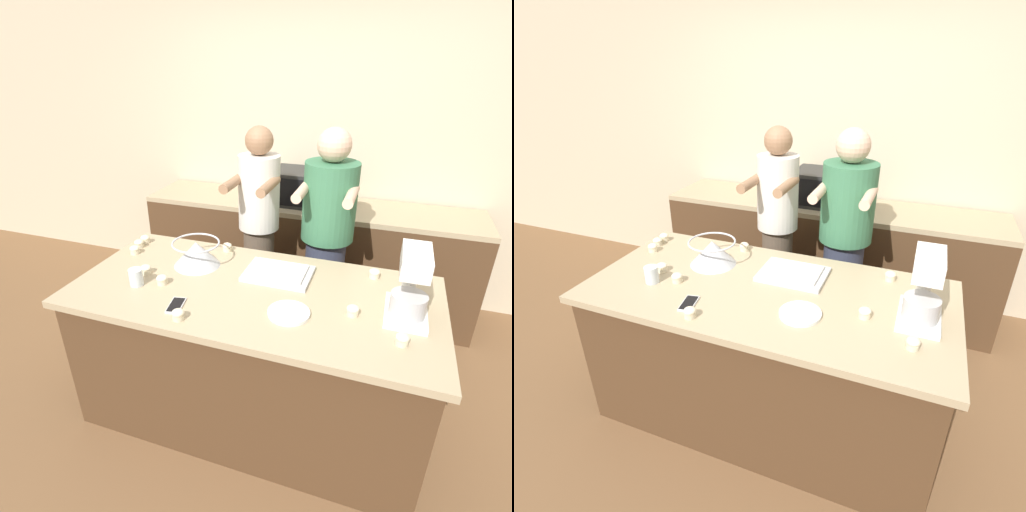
{
  "view_description": "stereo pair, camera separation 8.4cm",
  "coord_description": "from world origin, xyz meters",
  "views": [
    {
      "loc": [
        0.63,
        -1.78,
        2.03
      ],
      "look_at": [
        0.0,
        0.05,
        1.07
      ],
      "focal_mm": 28.0,
      "sensor_mm": 36.0,
      "label": 1
    },
    {
      "loc": [
        0.71,
        -1.75,
        2.03
      ],
      "look_at": [
        0.0,
        0.05,
        1.07
      ],
      "focal_mm": 28.0,
      "sensor_mm": 36.0,
      "label": 2
    }
  ],
  "objects": [
    {
      "name": "cell_phone",
      "position": [
        -0.32,
        -0.29,
        0.9
      ],
      "size": [
        0.1,
        0.15,
        0.01
      ],
      "color": "silver",
      "rests_on": "island_counter"
    },
    {
      "name": "cupcake_8",
      "position": [
        -0.5,
        -0.12,
        0.92
      ],
      "size": [
        0.06,
        0.06,
        0.06
      ],
      "color": "beige",
      "rests_on": "island_counter"
    },
    {
      "name": "island_counter",
      "position": [
        0.0,
        0.0,
        0.45
      ],
      "size": [
        2.01,
        0.97,
        0.89
      ],
      "color": "#4C331E",
      "rests_on": "ground_plane"
    },
    {
      "name": "back_wall",
      "position": [
        0.0,
        1.76,
        1.35
      ],
      "size": [
        10.0,
        0.06,
        2.7
      ],
      "color": "beige",
      "rests_on": "ground_plane"
    },
    {
      "name": "stand_mixer",
      "position": [
        0.79,
        0.01,
        1.05
      ],
      "size": [
        0.2,
        0.3,
        0.36
      ],
      "color": "white",
      "rests_on": "island_counter"
    },
    {
      "name": "mixing_bowl",
      "position": [
        -0.42,
        0.16,
        0.97
      ],
      "size": [
        0.29,
        0.29,
        0.15
      ],
      "color": "#BCBCC1",
      "rests_on": "island_counter"
    },
    {
      "name": "cupcake_5",
      "position": [
        -0.32,
        0.4,
        0.92
      ],
      "size": [
        0.06,
        0.06,
        0.06
      ],
      "color": "beige",
      "rests_on": "island_counter"
    },
    {
      "name": "person_right",
      "position": [
        0.27,
        0.78,
        0.87
      ],
      "size": [
        0.37,
        0.52,
        1.66
      ],
      "color": "#33384C",
      "rests_on": "ground_plane"
    },
    {
      "name": "microwave_oven",
      "position": [
        -0.04,
        1.41,
        1.07
      ],
      "size": [
        0.54,
        0.39,
        0.28
      ],
      "color": "black",
      "rests_on": "back_counter"
    },
    {
      "name": "small_plate",
      "position": [
        0.25,
        -0.17,
        0.9
      ],
      "size": [
        0.21,
        0.21,
        0.02
      ],
      "color": "white",
      "rests_on": "island_counter"
    },
    {
      "name": "ground_plane",
      "position": [
        0.0,
        0.0,
        0.0
      ],
      "size": [
        16.0,
        16.0,
        0.0
      ],
      "primitive_type": "plane",
      "color": "brown"
    },
    {
      "name": "drinking_glass",
      "position": [
        -0.63,
        -0.17,
        0.94
      ],
      "size": [
        0.08,
        0.08,
        0.1
      ],
      "color": "silver",
      "rests_on": "island_counter"
    },
    {
      "name": "cupcake_9",
      "position": [
        -0.87,
        0.17,
        0.92
      ],
      "size": [
        0.06,
        0.06,
        0.06
      ],
      "color": "beige",
      "rests_on": "island_counter"
    },
    {
      "name": "cupcake_4",
      "position": [
        0.55,
        -0.08,
        0.92
      ],
      "size": [
        0.06,
        0.06,
        0.06
      ],
      "color": "beige",
      "rests_on": "island_counter"
    },
    {
      "name": "cupcake_2",
      "position": [
        0.62,
        0.35,
        0.92
      ],
      "size": [
        0.06,
        0.06,
        0.06
      ],
      "color": "beige",
      "rests_on": "island_counter"
    },
    {
      "name": "cupcake_1",
      "position": [
        -0.9,
        0.26,
        0.92
      ],
      "size": [
        0.06,
        0.06,
        0.06
      ],
      "color": "beige",
      "rests_on": "island_counter"
    },
    {
      "name": "cupcake_0",
      "position": [
        -0.25,
        -0.39,
        0.92
      ],
      "size": [
        0.06,
        0.06,
        0.06
      ],
      "color": "beige",
      "rests_on": "island_counter"
    },
    {
      "name": "cupcake_7",
      "position": [
        -0.66,
        -0.04,
        0.92
      ],
      "size": [
        0.06,
        0.06,
        0.06
      ],
      "color": "beige",
      "rests_on": "island_counter"
    },
    {
      "name": "cupcake_6",
      "position": [
        0.78,
        -0.23,
        0.92
      ],
      "size": [
        0.06,
        0.06,
        0.06
      ],
      "color": "beige",
      "rests_on": "island_counter"
    },
    {
      "name": "person_left",
      "position": [
        -0.23,
        0.78,
        0.88
      ],
      "size": [
        0.31,
        0.49,
        1.64
      ],
      "color": "brown",
      "rests_on": "ground_plane"
    },
    {
      "name": "back_counter",
      "position": [
        0.0,
        1.41,
        0.47
      ],
      "size": [
        2.8,
        0.6,
        0.93
      ],
      "color": "#4C331E",
      "rests_on": "ground_plane"
    },
    {
      "name": "baking_tray",
      "position": [
        0.09,
        0.19,
        0.91
      ],
      "size": [
        0.39,
        0.29,
        0.04
      ],
      "color": "#BCBCC1",
      "rests_on": "island_counter"
    },
    {
      "name": "cupcake_3",
      "position": [
        -0.91,
        0.34,
        0.92
      ],
      "size": [
        0.06,
        0.06,
        0.06
      ],
      "color": "beige",
      "rests_on": "island_counter"
    }
  ]
}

